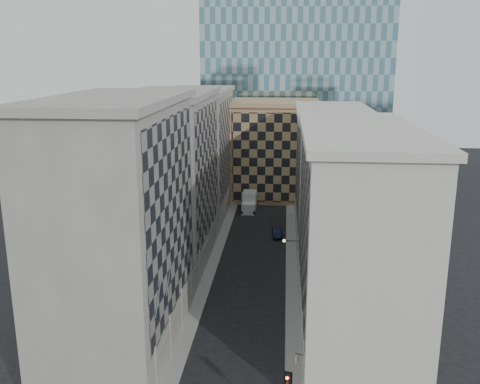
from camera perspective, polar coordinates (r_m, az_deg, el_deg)
The scene contains 14 objects.
sidewalk_west at distance 71.05m, azimuth -3.06°, elevation -8.03°, with size 1.50×100.00×0.15m, color gray.
sidewalk_east at distance 70.43m, azimuth 5.52°, elevation -8.29°, with size 1.50×100.00×0.15m, color gray.
bldg_left_a at distance 50.77m, azimuth -12.54°, elevation -3.51°, with size 10.80×22.80×23.70m.
bldg_left_b at distance 71.44m, azimuth -7.33°, elevation 1.47°, with size 10.80×22.80×22.70m.
bldg_left_c at distance 92.72m, azimuth -4.47°, elevation 4.19°, with size 10.80×22.80×21.70m.
bldg_right_a at distance 53.20m, azimuth 11.99°, elevation -4.36°, with size 10.80×26.80×20.70m.
bldg_right_b at distance 79.23m, azimuth 9.71°, elevation 1.56°, with size 10.80×28.80×19.70m.
tan_block at distance 104.46m, azimuth 3.71°, elevation 4.58°, with size 16.80×14.80×18.80m.
church_tower at distance 117.11m, azimuth 3.01°, elevation 14.25°, with size 7.20×7.20×51.50m.
flagpoles_left at distance 46.36m, azimuth -8.15°, elevation -10.13°, with size 0.10×6.33×2.33m.
bracket_lamp at distance 62.62m, azimuth 4.89°, elevation -5.20°, with size 1.98×0.36×0.36m.
box_truck at distance 96.12m, azimuth 0.99°, elevation -1.15°, with size 2.45×5.99×3.29m.
dark_car at distance 82.73m, azimuth 3.97°, elevation -4.33°, with size 1.39×3.99×1.32m, color #0D1832.
shop_sign at distance 44.60m, azimuth 6.14°, elevation -17.17°, with size 0.68×0.60×0.69m.
Camera 1 is at (4.14, -35.04, 27.09)m, focal length 40.00 mm.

